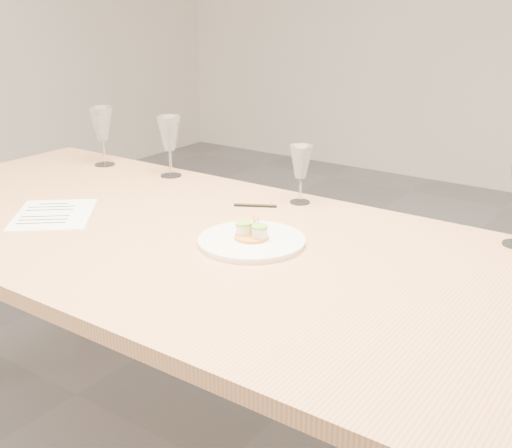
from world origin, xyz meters
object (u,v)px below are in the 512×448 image
Objects in this scene: recipe_sheet at (53,214)px; wine_glass_2 at (301,163)px; ballpoint_pen at (256,205)px; wine_glass_0 at (102,125)px; dining_table at (216,264)px; dinner_plate at (252,240)px; wine_glass_1 at (169,134)px.

wine_glass_2 is at bearing 3.49° from recipe_sheet.
ballpoint_pen reaches higher than recipe_sheet.
wine_glass_0 reaches higher than wine_glass_2.
dinner_plate is at bearing 20.21° from dining_table.
wine_glass_0 is 1.21× the size of wine_glass_2.
dinner_plate is at bearing -77.68° from wine_glass_2.
dinner_plate is 1.30× the size of wine_glass_1.
wine_glass_0 is at bearing -174.92° from wine_glass_1.
wine_glass_1 is at bearing 142.48° from dining_table.
recipe_sheet is 1.60× the size of wine_glass_0.
ballpoint_pen is at bearing 104.73° from dining_table.
dining_table is 0.70m from wine_glass_1.
recipe_sheet is at bearing -166.82° from dinner_plate.
wine_glass_2 is at bearing 22.99° from ballpoint_pen.
dining_table is 0.95m from wine_glass_0.
wine_glass_1 is at bearing 5.08° from wine_glass_0.
wine_glass_1 is (-0.62, 0.37, 0.14)m from dinner_plate.
ballpoint_pen is 0.49m from wine_glass_1.
dinner_plate is 1.28× the size of wine_glass_0.
dining_table is 0.13m from dinner_plate.
wine_glass_2 reaches higher than ballpoint_pen.
wine_glass_2 is at bearing 88.34° from dining_table.
dining_table is 13.16× the size of wine_glass_2.
ballpoint_pen is (-0.08, 0.29, 0.07)m from dining_table.
wine_glass_1 reaches higher than dinner_plate.
wine_glass_1 is (-0.45, 0.11, 0.15)m from ballpoint_pen.
dining_table is at bearing -159.79° from dinner_plate.
wine_glass_0 is 0.32m from wine_glass_1.
dining_table is at bearing -24.17° from wine_glass_0.
dinner_plate is 0.74m from wine_glass_1.
dining_table is 19.91× the size of ballpoint_pen.
wine_glass_0 is (-0.77, 0.09, 0.15)m from ballpoint_pen.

